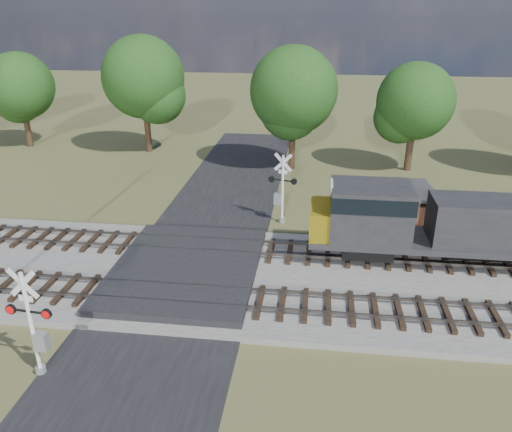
# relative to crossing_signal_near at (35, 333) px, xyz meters

# --- Properties ---
(ground) EXTENTS (160.00, 160.00, 0.00)m
(ground) POSITION_rel_crossing_signal_near_xyz_m (3.36, 7.17, -1.82)
(ground) COLOR #4C532C
(ground) RESTS_ON ground
(ballast_bed) EXTENTS (140.00, 10.00, 0.30)m
(ballast_bed) POSITION_rel_crossing_signal_near_xyz_m (13.36, 7.67, -1.67)
(ballast_bed) COLOR gray
(ballast_bed) RESTS_ON ground
(road) EXTENTS (7.00, 60.00, 0.08)m
(road) POSITION_rel_crossing_signal_near_xyz_m (3.36, 7.17, -1.78)
(road) COLOR black
(road) RESTS_ON ground
(crossing_panel) EXTENTS (7.00, 9.00, 0.62)m
(crossing_panel) POSITION_rel_crossing_signal_near_xyz_m (3.36, 7.67, -1.50)
(crossing_panel) COLOR #262628
(crossing_panel) RESTS_ON ground
(track_near) EXTENTS (140.00, 2.60, 0.33)m
(track_near) POSITION_rel_crossing_signal_near_xyz_m (6.48, 5.17, -1.40)
(track_near) COLOR black
(track_near) RESTS_ON ballast_bed
(track_far) EXTENTS (140.00, 2.60, 0.33)m
(track_far) POSITION_rel_crossing_signal_near_xyz_m (6.48, 10.17, -1.40)
(track_far) COLOR black
(track_far) RESTS_ON ballast_bed
(crossing_signal_near) EXTENTS (1.76, 0.39, 4.36)m
(crossing_signal_near) POSITION_rel_crossing_signal_near_xyz_m (0.00, 0.00, 0.00)
(crossing_signal_near) COLOR silver
(crossing_signal_near) RESTS_ON ground
(crossing_signal_far) EXTENTS (1.77, 0.48, 4.42)m
(crossing_signal_far) POSITION_rel_crossing_signal_near_xyz_m (7.49, 14.97, 0.02)
(crossing_signal_far) COLOR silver
(crossing_signal_far) RESTS_ON ground
(equipment_shed) EXTENTS (4.16, 4.16, 2.62)m
(equipment_shed) POSITION_rel_crossing_signal_near_xyz_m (14.46, 14.68, -0.49)
(equipment_shed) COLOR #45261D
(equipment_shed) RESTS_ON ground
(treeline) EXTENTS (81.74, 10.66, 11.42)m
(treeline) POSITION_rel_crossing_signal_near_xyz_m (8.36, 27.53, 4.64)
(treeline) COLOR black
(treeline) RESTS_ON ground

